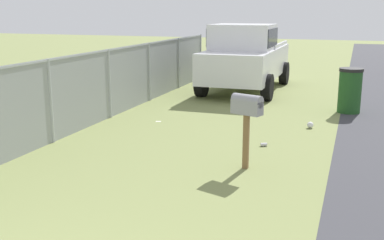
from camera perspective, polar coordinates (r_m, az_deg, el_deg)
The scene contains 7 objects.
mailbox at distance 7.56m, azimuth 6.63°, elevation 1.23°, with size 0.35×0.53×1.22m.
pickup_truck at distance 15.02m, azimuth 6.46°, elevation 7.69°, with size 4.86×2.22×2.09m.
trash_bin at distance 12.41m, azimuth 18.50°, elevation 3.40°, with size 0.58×0.58×1.12m.
fence_section at distance 11.35m, azimuth -9.95°, elevation 4.67°, with size 13.88×0.07×1.63m.
litter_can_near_hydrant at distance 9.06m, azimuth 8.65°, elevation -2.95°, with size 0.07×0.07×0.12m, color silver.
litter_bag_by_mailbox at distance 10.62m, azimuth 14.07°, elevation -0.59°, with size 0.14×0.14×0.14m, color silver.
litter_wrapper_far_scatter at distance 10.95m, azimuth -4.07°, elevation -0.17°, with size 0.12×0.08×0.01m, color silver.
Camera 1 is at (-1.62, -2.24, 2.54)m, focal length 44.23 mm.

